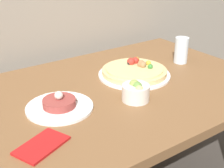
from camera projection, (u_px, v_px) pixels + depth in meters
The scene contains 6 objects.
dining_table at pixel (122, 108), 1.31m from camera, with size 1.19×0.83×0.74m.
pizza_plate at pixel (135, 71), 1.35m from camera, with size 0.31×0.31×0.07m.
tartare_plate at pixel (59, 105), 1.09m from camera, with size 0.24×0.24×0.07m.
small_bowl at pixel (136, 91), 1.14m from camera, with size 0.10×0.10×0.08m.
drinking_glass at pixel (181, 50), 1.48m from camera, with size 0.06×0.06×0.12m.
napkin at pixel (42, 145), 0.89m from camera, with size 0.17×0.14×0.01m.
Camera 1 is at (-0.69, -0.50, 1.27)m, focal length 50.00 mm.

